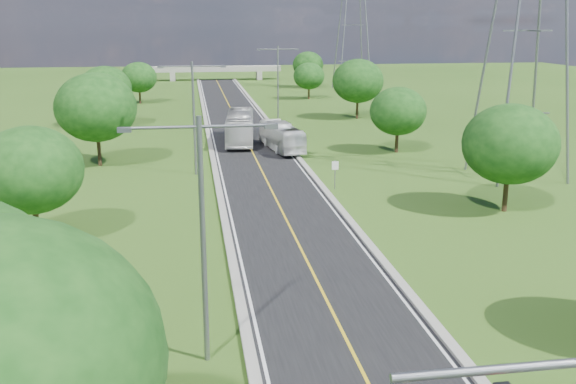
# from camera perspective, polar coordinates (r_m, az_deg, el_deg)

# --- Properties ---
(ground) EXTENTS (260.00, 260.00, 0.00)m
(ground) POSITION_cam_1_polar(r_m,az_deg,el_deg) (73.29, -3.63, 4.42)
(ground) COLOR #2D4F16
(ground) RESTS_ON ground
(road) EXTENTS (8.00, 150.00, 0.06)m
(road) POSITION_cam_1_polar(r_m,az_deg,el_deg) (79.17, -4.02, 5.23)
(road) COLOR black
(road) RESTS_ON ground
(curb_left) EXTENTS (0.50, 150.00, 0.22)m
(curb_left) POSITION_cam_1_polar(r_m,az_deg,el_deg) (78.93, -7.11, 5.18)
(curb_left) COLOR gray
(curb_left) RESTS_ON ground
(curb_right) EXTENTS (0.50, 150.00, 0.22)m
(curb_right) POSITION_cam_1_polar(r_m,az_deg,el_deg) (79.61, -0.96, 5.37)
(curb_right) COLOR gray
(curb_right) RESTS_ON ground
(speed_limit_sign) EXTENTS (0.55, 0.09, 2.40)m
(speed_limit_sign) POSITION_cam_1_polar(r_m,az_deg,el_deg) (52.42, 4.21, 1.94)
(speed_limit_sign) COLOR slate
(speed_limit_sign) RESTS_ON ground
(overpass) EXTENTS (30.00, 3.00, 3.20)m
(overpass) POSITION_cam_1_polar(r_m,az_deg,el_deg) (152.31, -6.41, 10.76)
(overpass) COLOR gray
(overpass) RESTS_ON ground
(streetlight_near_left) EXTENTS (5.90, 0.25, 10.00)m
(streetlight_near_left) POSITION_cam_1_polar(r_m,az_deg,el_deg) (24.92, -7.62, -2.55)
(streetlight_near_left) COLOR slate
(streetlight_near_left) RESTS_ON ground
(streetlight_mid_left) EXTENTS (5.90, 0.25, 10.00)m
(streetlight_mid_left) POSITION_cam_1_polar(r_m,az_deg,el_deg) (57.27, -8.39, 7.35)
(streetlight_mid_left) COLOR slate
(streetlight_mid_left) RESTS_ON ground
(streetlight_far_right) EXTENTS (5.90, 0.25, 10.00)m
(streetlight_far_right) POSITION_cam_1_polar(r_m,az_deg,el_deg) (90.92, -0.91, 10.28)
(streetlight_far_right) COLOR slate
(streetlight_far_right) RESTS_ON ground
(power_tower_near) EXTENTS (9.00, 6.40, 28.00)m
(power_tower_near) POSITION_cam_1_polar(r_m,az_deg,el_deg) (59.01, 20.66, 14.66)
(power_tower_near) COLOR slate
(power_tower_near) RESTS_ON ground
(power_tower_far) EXTENTS (9.00, 6.40, 28.00)m
(power_tower_far) POSITION_cam_1_polar(r_m,az_deg,el_deg) (130.83, 5.80, 15.18)
(power_tower_far) COLOR slate
(power_tower_far) RESTS_ON ground
(tree_lb) EXTENTS (6.30, 6.30, 7.33)m
(tree_lb) POSITION_cam_1_polar(r_m,az_deg,el_deg) (41.87, -21.89, 1.82)
(tree_lb) COLOR black
(tree_lb) RESTS_ON ground
(tree_lc) EXTENTS (7.56, 7.56, 8.79)m
(tree_lc) POSITION_cam_1_polar(r_m,az_deg,el_deg) (62.88, -16.72, 7.21)
(tree_lc) COLOR black
(tree_lc) RESTS_ON ground
(tree_ld) EXTENTS (6.72, 6.72, 7.82)m
(tree_ld) POSITION_cam_1_polar(r_m,az_deg,el_deg) (86.86, -15.92, 8.84)
(tree_ld) COLOR black
(tree_ld) RESTS_ON ground
(tree_le) EXTENTS (5.88, 5.88, 6.84)m
(tree_le) POSITION_cam_1_polar(r_m,az_deg,el_deg) (110.46, -13.12, 9.90)
(tree_le) COLOR black
(tree_le) RESTS_ON ground
(tree_rb) EXTENTS (6.72, 6.72, 7.82)m
(tree_rb) POSITION_cam_1_polar(r_m,az_deg,el_deg) (48.10, 19.13, 4.05)
(tree_rb) COLOR black
(tree_rb) RESTS_ON ground
(tree_rc) EXTENTS (5.88, 5.88, 6.84)m
(tree_rc) POSITION_cam_1_polar(r_m,az_deg,el_deg) (67.85, 9.76, 7.09)
(tree_rc) COLOR black
(tree_rc) RESTS_ON ground
(tree_rd) EXTENTS (7.14, 7.14, 8.30)m
(tree_rd) POSITION_cam_1_polar(r_m,az_deg,el_deg) (91.18, 6.24, 9.78)
(tree_rd) COLOR black
(tree_rd) RESTS_ON ground
(tree_re) EXTENTS (5.46, 5.46, 6.35)m
(tree_re) POSITION_cam_1_polar(r_m,az_deg,el_deg) (114.08, 1.87, 10.26)
(tree_re) COLOR black
(tree_re) RESTS_ON ground
(tree_rf) EXTENTS (6.30, 6.30, 7.33)m
(tree_rf) POSITION_cam_1_polar(r_m,az_deg,el_deg) (134.28, 1.78, 11.24)
(tree_rf) COLOR black
(tree_rf) RESTS_ON ground
(bus_outbound) EXTENTS (3.74, 10.34, 2.82)m
(bus_outbound) POSITION_cam_1_polar(r_m,az_deg,el_deg) (68.33, -0.57, 4.93)
(bus_outbound) COLOR white
(bus_outbound) RESTS_ON road
(bus_inbound) EXTENTS (4.14, 12.61, 3.45)m
(bus_inbound) POSITION_cam_1_polar(r_m,az_deg,el_deg) (72.95, -4.28, 5.78)
(bus_inbound) COLOR silver
(bus_inbound) RESTS_ON road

